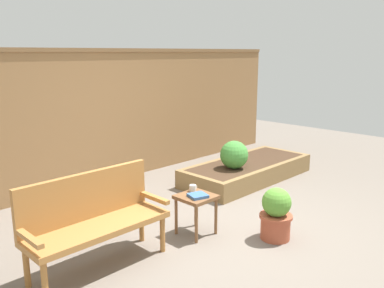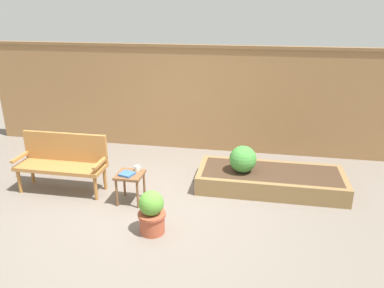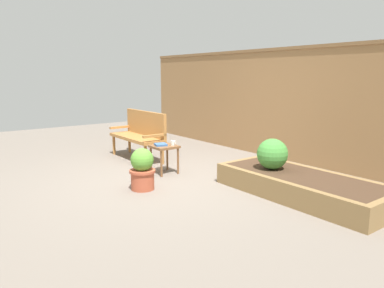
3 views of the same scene
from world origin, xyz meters
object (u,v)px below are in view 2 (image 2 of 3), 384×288
at_px(potted_boxwood, 152,212).
at_px(shrub_near_bench, 243,159).
at_px(garden_bench, 63,158).
at_px(cup_on_table, 137,168).
at_px(book_on_table, 127,174).
at_px(side_table, 130,179).

bearing_deg(potted_boxwood, shrub_near_bench, 53.76).
bearing_deg(garden_bench, potted_boxwood, -28.54).
height_order(cup_on_table, book_on_table, cup_on_table).
distance_m(book_on_table, shrub_near_bench, 1.88).
xyz_separation_m(garden_bench, shrub_near_bench, (2.88, 0.55, -0.02)).
height_order(side_table, potted_boxwood, potted_boxwood).
bearing_deg(cup_on_table, side_table, -121.24).
relative_size(garden_bench, shrub_near_bench, 3.24).
bearing_deg(side_table, book_on_table, -115.85).
bearing_deg(shrub_near_bench, potted_boxwood, -126.24).
xyz_separation_m(side_table, shrub_near_bench, (1.66, 0.78, 0.13)).
bearing_deg(book_on_table, shrub_near_bench, 42.99).
xyz_separation_m(cup_on_table, potted_boxwood, (0.48, -0.86, -0.22)).
relative_size(side_table, potted_boxwood, 0.79).
relative_size(book_on_table, potted_boxwood, 0.32).
xyz_separation_m(side_table, cup_on_table, (0.08, 0.13, 0.12)).
height_order(side_table, shrub_near_bench, shrub_near_bench).
bearing_deg(shrub_near_bench, side_table, -154.84).
relative_size(potted_boxwood, shrub_near_bench, 1.37).
relative_size(garden_bench, side_table, 3.00).
relative_size(garden_bench, book_on_table, 7.32).
distance_m(side_table, shrub_near_bench, 1.84).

